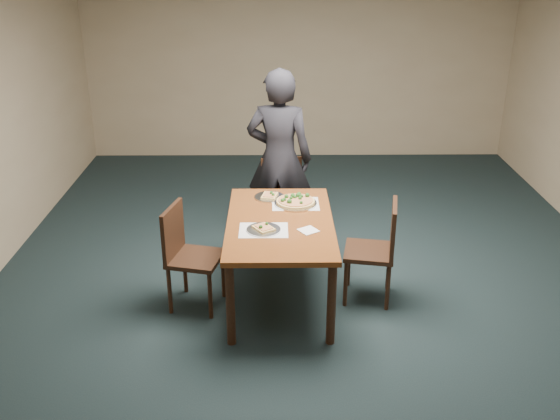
{
  "coord_description": "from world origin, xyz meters",
  "views": [
    {
      "loc": [
        -0.35,
        -4.87,
        2.92
      ],
      "look_at": [
        -0.3,
        -0.06,
        0.85
      ],
      "focal_mm": 40.0,
      "sensor_mm": 36.0,
      "label": 1
    }
  ],
  "objects_px": {
    "chair_left": "(187,251)",
    "pizza_pan": "(295,201)",
    "chair_far": "(283,197)",
    "dining_table": "(280,231)",
    "chair_right": "(379,246)",
    "slice_plate_near": "(264,229)",
    "diner": "(279,159)",
    "slice_plate_far": "(270,196)"
  },
  "relations": [
    {
      "from": "chair_right",
      "to": "slice_plate_near",
      "type": "height_order",
      "value": "chair_right"
    },
    {
      "from": "chair_left",
      "to": "slice_plate_near",
      "type": "bearing_deg",
      "value": -84.88
    },
    {
      "from": "chair_right",
      "to": "diner",
      "type": "relative_size",
      "value": 0.5
    },
    {
      "from": "pizza_pan",
      "to": "slice_plate_far",
      "type": "xyz_separation_m",
      "value": [
        -0.23,
        0.16,
        -0.01
      ]
    },
    {
      "from": "dining_table",
      "to": "diner",
      "type": "height_order",
      "value": "diner"
    },
    {
      "from": "chair_right",
      "to": "pizza_pan",
      "type": "relative_size",
      "value": 2.38
    },
    {
      "from": "slice_plate_near",
      "to": "dining_table",
      "type": "bearing_deg",
      "value": 53.82
    },
    {
      "from": "dining_table",
      "to": "slice_plate_far",
      "type": "relative_size",
      "value": 5.36
    },
    {
      "from": "chair_left",
      "to": "chair_right",
      "type": "distance_m",
      "value": 1.65
    },
    {
      "from": "chair_far",
      "to": "slice_plate_far",
      "type": "xyz_separation_m",
      "value": [
        -0.13,
        -0.57,
        0.25
      ]
    },
    {
      "from": "chair_far",
      "to": "slice_plate_near",
      "type": "bearing_deg",
      "value": -105.74
    },
    {
      "from": "chair_left",
      "to": "pizza_pan",
      "type": "relative_size",
      "value": 2.38
    },
    {
      "from": "slice_plate_near",
      "to": "slice_plate_far",
      "type": "distance_m",
      "value": 0.72
    },
    {
      "from": "slice_plate_far",
      "to": "chair_right",
      "type": "bearing_deg",
      "value": -29.89
    },
    {
      "from": "chair_far",
      "to": "pizza_pan",
      "type": "bearing_deg",
      "value": -89.94
    },
    {
      "from": "dining_table",
      "to": "chair_right",
      "type": "relative_size",
      "value": 1.65
    },
    {
      "from": "diner",
      "to": "pizza_pan",
      "type": "relative_size",
      "value": 4.77
    },
    {
      "from": "pizza_pan",
      "to": "slice_plate_far",
      "type": "bearing_deg",
      "value": 146.09
    },
    {
      "from": "chair_left",
      "to": "slice_plate_far",
      "type": "relative_size",
      "value": 3.25
    },
    {
      "from": "chair_far",
      "to": "slice_plate_far",
      "type": "relative_size",
      "value": 3.25
    },
    {
      "from": "diner",
      "to": "slice_plate_far",
      "type": "xyz_separation_m",
      "value": [
        -0.1,
        -0.64,
        -0.15
      ]
    },
    {
      "from": "diner",
      "to": "slice_plate_far",
      "type": "distance_m",
      "value": 0.66
    },
    {
      "from": "chair_far",
      "to": "pizza_pan",
      "type": "height_order",
      "value": "chair_far"
    },
    {
      "from": "chair_far",
      "to": "diner",
      "type": "relative_size",
      "value": 0.5
    },
    {
      "from": "diner",
      "to": "slice_plate_far",
      "type": "bearing_deg",
      "value": 91.55
    },
    {
      "from": "diner",
      "to": "pizza_pan",
      "type": "height_order",
      "value": "diner"
    },
    {
      "from": "chair_left",
      "to": "diner",
      "type": "bearing_deg",
      "value": -18.94
    },
    {
      "from": "pizza_pan",
      "to": "slice_plate_far",
      "type": "height_order",
      "value": "pizza_pan"
    },
    {
      "from": "diner",
      "to": "chair_left",
      "type": "bearing_deg",
      "value": 67.62
    },
    {
      "from": "chair_far",
      "to": "chair_left",
      "type": "relative_size",
      "value": 1.0
    },
    {
      "from": "dining_table",
      "to": "chair_right",
      "type": "distance_m",
      "value": 0.86
    },
    {
      "from": "dining_table",
      "to": "chair_left",
      "type": "bearing_deg",
      "value": -173.52
    },
    {
      "from": "chair_far",
      "to": "chair_right",
      "type": "relative_size",
      "value": 1.0
    },
    {
      "from": "chair_left",
      "to": "slice_plate_near",
      "type": "xyz_separation_m",
      "value": [
        0.66,
        -0.1,
        0.25
      ]
    },
    {
      "from": "dining_table",
      "to": "slice_plate_near",
      "type": "bearing_deg",
      "value": -126.18
    },
    {
      "from": "dining_table",
      "to": "slice_plate_far",
      "type": "distance_m",
      "value": 0.55
    },
    {
      "from": "slice_plate_near",
      "to": "chair_right",
      "type": "bearing_deg",
      "value": 10.09
    },
    {
      "from": "dining_table",
      "to": "chair_right",
      "type": "height_order",
      "value": "chair_right"
    },
    {
      "from": "dining_table",
      "to": "slice_plate_near",
      "type": "distance_m",
      "value": 0.25
    },
    {
      "from": "pizza_pan",
      "to": "chair_left",
      "type": "bearing_deg",
      "value": -153.71
    },
    {
      "from": "dining_table",
      "to": "chair_left",
      "type": "height_order",
      "value": "chair_left"
    },
    {
      "from": "chair_left",
      "to": "diner",
      "type": "distance_m",
      "value": 1.54
    }
  ]
}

